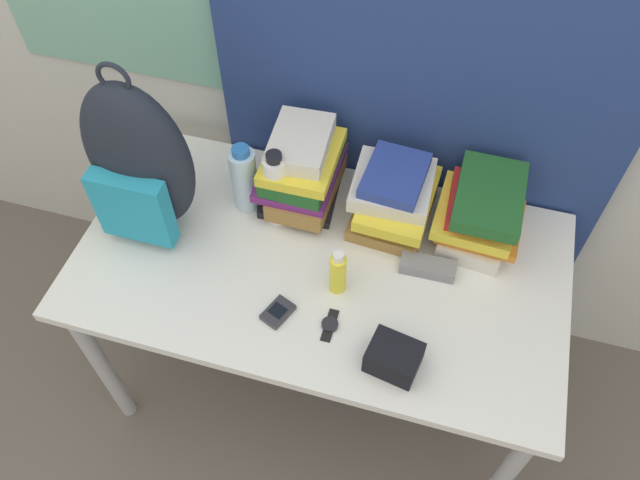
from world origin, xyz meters
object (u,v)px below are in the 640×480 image
Objects in this scene: water_bottle at (244,179)px; book_stack_right at (480,213)px; book_stack_left at (303,169)px; cell_phone at (278,312)px; sunglasses_case at (428,267)px; camera_pouch at (394,357)px; sunscreen_bottle at (338,273)px; wristwatch at (330,325)px; book_stack_center at (394,196)px; backpack at (139,163)px; sports_bottle at (277,189)px.

book_stack_right is at bearing 6.13° from water_bottle.
water_bottle is at bearing -153.76° from book_stack_left.
cell_phone is at bearing -138.48° from book_stack_right.
sunglasses_case is (0.40, -0.17, -0.10)m from book_stack_left.
water_bottle reaches higher than book_stack_right.
book_stack_left reaches higher than camera_pouch.
sunscreen_bottle is 1.60× the size of wristwatch.
book_stack_right is at bearing -0.40° from book_stack_left.
cell_phone is (0.20, -0.33, -0.10)m from water_bottle.
book_stack_center is 1.90× the size of sunglasses_case.
backpack is at bearing -151.93° from book_stack_left.
sunscreen_bottle is 0.13m from wristwatch.
backpack reaches higher than camera_pouch.
sunscreen_bottle reaches higher than wristwatch.
book_stack_center is 0.41m from wristwatch.
sports_bottle is at bearing 127.92° from wristwatch.
book_stack_left reaches higher than water_bottle.
book_stack_center is at bearing 9.64° from water_bottle.
book_stack_center is 0.24m from book_stack_right.
sports_bottle reaches higher than wristwatch.
book_stack_left is 0.11m from sports_bottle.
sunscreen_bottle is at bearing -107.26° from book_stack_center.
sunscreen_bottle is at bearing -32.64° from water_bottle.
water_bottle is at bearing -170.36° from book_stack_center.
camera_pouch is (0.75, -0.26, -0.20)m from backpack.
cell_phone is 0.71× the size of camera_pouch.
sports_bottle reaches higher than book_stack_center.
sunscreen_bottle is at bearing -151.61° from sunglasses_case.
sunscreen_bottle is 0.19m from cell_phone.
camera_pouch is at bearing -43.65° from sunscreen_bottle.
sunscreen_bottle is (-0.33, -0.28, -0.02)m from book_stack_right.
backpack is 2.39× the size of water_bottle.
backpack is 1.89× the size of book_stack_center.
water_bottle is at bearing 147.36° from sunscreen_bottle.
backpack is 1.96× the size of book_stack_right.
sports_bottle is 2.71× the size of wristwatch.
book_stack_center reaches higher than camera_pouch.
book_stack_center is at bearing 72.74° from sunscreen_bottle.
camera_pouch is at bearing -77.74° from book_stack_center.
sports_bottle is (-0.55, -0.09, 0.03)m from book_stack_right.
wristwatch is (-0.18, 0.06, -0.03)m from camera_pouch.
book_stack_left reaches higher than book_stack_right.
sunglasses_case is 0.30m from camera_pouch.
book_stack_right is 0.21m from sunglasses_case.
wristwatch is (-0.32, -0.40, -0.09)m from book_stack_right.
water_bottle is 0.56m from sunglasses_case.
sports_bottle reaches higher than camera_pouch.
water_bottle is at bearing 29.22° from backpack.
cell_phone is (0.05, -0.40, -0.11)m from book_stack_left.
book_stack_left is 2.07× the size of camera_pouch.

